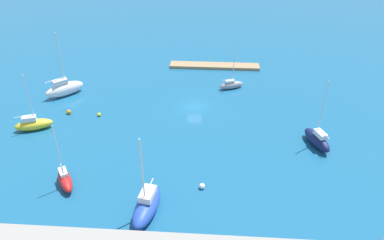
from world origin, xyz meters
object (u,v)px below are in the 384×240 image
sailboat_navy_far_north (317,139)px  mooring_buoy_yellow (99,115)px  mooring_buoy_white (202,186)px  mooring_buoy_orange (69,112)px  pier_dock (214,66)px  sailboat_gray_center_basin (231,85)px  sailboat_red_outer_mooring (65,180)px  sailboat_white_by_breakwater (64,88)px  sailboat_blue_west_end (147,205)px  sailboat_yellow_inner_mooring (33,124)px

sailboat_navy_far_north → mooring_buoy_yellow: (33.83, -5.86, -0.79)m
mooring_buoy_white → mooring_buoy_yellow: mooring_buoy_white is taller
mooring_buoy_white → mooring_buoy_orange: 28.15m
pier_dock → sailboat_gray_center_basin: (-3.25, 9.48, 0.48)m
sailboat_red_outer_mooring → pier_dock: bearing=122.4°
mooring_buoy_yellow → mooring_buoy_white: bearing=137.7°
sailboat_white_by_breakwater → sailboat_blue_west_end: bearing=-96.3°
pier_dock → mooring_buoy_orange: bearing=40.6°
mooring_buoy_white → mooring_buoy_yellow: (17.64, -16.02, -0.06)m
sailboat_navy_far_north → sailboat_white_by_breakwater: bearing=52.0°
sailboat_white_by_breakwater → sailboat_blue_west_end: sailboat_white_by_breakwater is taller
sailboat_white_by_breakwater → mooring_buoy_yellow: (-8.10, 6.69, -1.07)m
sailboat_yellow_inner_mooring → mooring_buoy_yellow: (-8.94, -4.49, -0.68)m
mooring_buoy_yellow → mooring_buoy_orange: size_ratio=0.82×
sailboat_yellow_inner_mooring → mooring_buoy_yellow: sailboat_yellow_inner_mooring is taller
sailboat_gray_center_basin → sailboat_blue_west_end: size_ratio=0.70×
sailboat_gray_center_basin → mooring_buoy_yellow: sailboat_gray_center_basin is taller
pier_dock → sailboat_red_outer_mooring: bearing=64.1°
sailboat_white_by_breakwater → sailboat_red_outer_mooring: sailboat_white_by_breakwater is taller
sailboat_white_by_breakwater → sailboat_navy_far_north: size_ratio=1.12×
sailboat_white_by_breakwater → sailboat_red_outer_mooring: 24.80m
pier_dock → sailboat_gray_center_basin: size_ratio=2.50×
mooring_buoy_white → mooring_buoy_yellow: size_ratio=1.20×
sailboat_yellow_inner_mooring → mooring_buoy_white: sailboat_yellow_inner_mooring is taller
sailboat_white_by_breakwater → sailboat_navy_far_north: bearing=-58.7°
sailboat_blue_west_end → mooring_buoy_orange: bearing=-131.7°
pier_dock → mooring_buoy_yellow: (18.64, 20.85, 0.02)m
sailboat_white_by_breakwater → sailboat_navy_far_north: (-41.93, 12.55, -0.27)m
pier_dock → mooring_buoy_white: mooring_buoy_white is taller
pier_dock → sailboat_yellow_inner_mooring: size_ratio=2.00×
sailboat_red_outer_mooring → mooring_buoy_yellow: size_ratio=14.86×
pier_dock → sailboat_gray_center_basin: 10.04m
mooring_buoy_white → mooring_buoy_orange: size_ratio=0.98×
sailboat_navy_far_north → mooring_buoy_white: (16.19, 10.16, -0.73)m
sailboat_blue_west_end → sailboat_yellow_inner_mooring: bearing=-118.4°
mooring_buoy_yellow → mooring_buoy_orange: bearing=-4.4°
sailboat_white_by_breakwater → sailboat_yellow_inner_mooring: 11.22m
mooring_buoy_white → mooring_buoy_orange: mooring_buoy_orange is taller
sailboat_blue_west_end → mooring_buoy_white: bearing=135.6°
sailboat_gray_center_basin → mooring_buoy_yellow: bearing=-175.0°
mooring_buoy_orange → sailboat_navy_far_north: bearing=170.9°
sailboat_white_by_breakwater → sailboat_gray_center_basin: (-29.99, -4.68, -0.60)m
sailboat_red_outer_mooring → sailboat_gray_center_basin: bearing=110.8°
sailboat_white_by_breakwater → sailboat_blue_west_end: (-19.60, 27.17, -0.22)m
pier_dock → sailboat_blue_west_end: (7.13, 41.33, 0.87)m
sailboat_red_outer_mooring → mooring_buoy_yellow: (0.47, -16.58, -0.61)m
sailboat_gray_center_basin → pier_dock: bearing=86.5°
sailboat_navy_far_north → sailboat_blue_west_end: size_ratio=0.97×
sailboat_red_outer_mooring → mooring_buoy_yellow: 16.60m
sailboat_yellow_inner_mooring → sailboat_red_outer_mooring: size_ratio=1.02×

